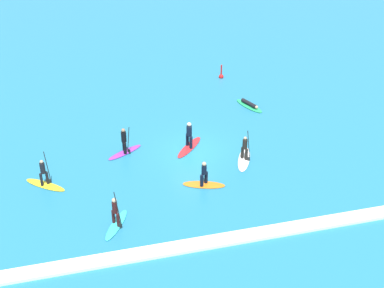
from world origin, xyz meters
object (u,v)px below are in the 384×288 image
at_px(surfer_on_orange_board, 204,179).
at_px(surfer_on_green_board, 249,105).
at_px(surfer_on_red_board, 189,141).
at_px(surfer_on_yellow_board, 45,179).
at_px(surfer_on_purple_board, 124,146).
at_px(surfer_on_teal_board, 116,219).
at_px(marker_buoy, 221,75).
at_px(surfer_on_white_board, 244,155).

bearing_deg(surfer_on_orange_board, surfer_on_green_board, -104.33).
height_order(surfer_on_orange_board, surfer_on_green_board, surfer_on_orange_board).
bearing_deg(surfer_on_red_board, surfer_on_yellow_board, 143.81).
height_order(surfer_on_green_board, surfer_on_purple_board, surfer_on_purple_board).
distance_m(surfer_on_orange_board, surfer_on_green_board, 11.09).
relative_size(surfer_on_teal_board, surfer_on_purple_board, 1.01).
distance_m(surfer_on_purple_board, marker_buoy, 14.02).
bearing_deg(surfer_on_red_board, marker_buoy, 13.73).
bearing_deg(surfer_on_green_board, surfer_on_orange_board, -55.28).
height_order(surfer_on_green_board, surfer_on_white_board, surfer_on_white_board).
distance_m(surfer_on_orange_board, surfer_on_white_board, 3.87).
bearing_deg(surfer_on_teal_board, surfer_on_red_board, 169.83).
distance_m(surfer_on_red_board, surfer_on_teal_board, 8.98).
xyz_separation_m(surfer_on_white_board, surfer_on_purple_board, (-7.26, 2.75, 0.16)).
distance_m(surfer_on_teal_board, surfer_on_purple_board, 7.48).
height_order(surfer_on_purple_board, marker_buoy, surfer_on_purple_board).
bearing_deg(surfer_on_yellow_board, surfer_on_teal_board, -13.43).
bearing_deg(marker_buoy, surfer_on_white_board, -100.66).
xyz_separation_m(surfer_on_orange_board, surfer_on_white_board, (3.25, 2.09, -0.03)).
xyz_separation_m(surfer_on_green_board, marker_buoy, (-0.47, 5.76, 0.07)).
xyz_separation_m(surfer_on_green_board, surfer_on_teal_board, (-11.68, -11.70, 0.34)).
distance_m(surfer_on_green_board, marker_buoy, 5.78).
relative_size(surfer_on_yellow_board, surfer_on_teal_board, 0.98).
relative_size(surfer_on_orange_board, surfer_on_teal_board, 1.01).
height_order(surfer_on_white_board, surfer_on_teal_board, surfer_on_teal_board).
height_order(surfer_on_yellow_board, surfer_on_red_board, surfer_on_yellow_board).
height_order(surfer_on_red_board, marker_buoy, surfer_on_red_board).
bearing_deg(surfer_on_teal_board, surfer_on_green_board, 164.71).
bearing_deg(surfer_on_yellow_board, marker_buoy, 80.30).
bearing_deg(surfer_on_teal_board, surfer_on_orange_board, 143.76).
relative_size(surfer_on_white_board, surfer_on_purple_board, 1.17).
bearing_deg(surfer_on_red_board, surfer_on_green_board, -9.92).
height_order(surfer_on_green_board, marker_buoy, marker_buoy).
relative_size(surfer_on_teal_board, marker_buoy, 2.08).
distance_m(surfer_on_orange_board, surfer_on_yellow_board, 9.41).
height_order(surfer_on_red_board, surfer_on_purple_board, surfer_on_purple_board).
xyz_separation_m(surfer_on_red_board, surfer_on_purple_board, (-4.22, 0.43, 0.03)).
height_order(surfer_on_orange_board, surfer_on_red_board, surfer_on_red_board).
relative_size(surfer_on_red_board, surfer_on_teal_board, 1.04).
distance_m(surfer_on_red_board, surfer_on_white_board, 3.83).
bearing_deg(surfer_on_white_board, surfer_on_orange_board, -32.65).
distance_m(surfer_on_yellow_board, marker_buoy, 19.48).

